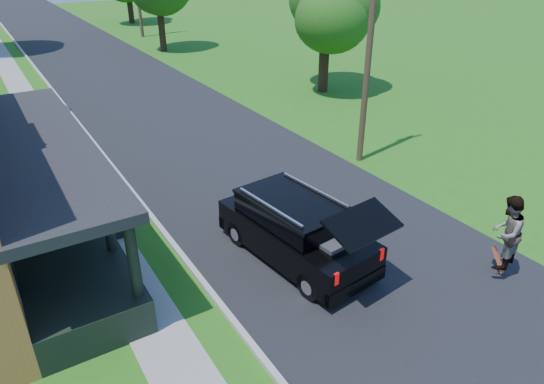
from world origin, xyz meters
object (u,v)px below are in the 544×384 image
skateboarder (506,232)px  utility_pole_near (370,39)px  black_suv (296,230)px  tree_right_near (326,5)px

skateboarder → utility_pole_near: size_ratio=0.22×
black_suv → utility_pole_near: (5.90, 4.19, 3.73)m
black_suv → tree_right_near: bearing=43.9°
black_suv → tree_right_near: (10.58, 12.92, 3.80)m
skateboarder → utility_pole_near: (2.00, 7.63, 3.27)m
black_suv → skateboarder: skateboarder is taller
black_suv → tree_right_near: size_ratio=0.72×
skateboarder → black_suv: bearing=-56.0°
tree_right_near → skateboarder: bearing=-112.2°
skateboarder → tree_right_near: size_ratio=0.27×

